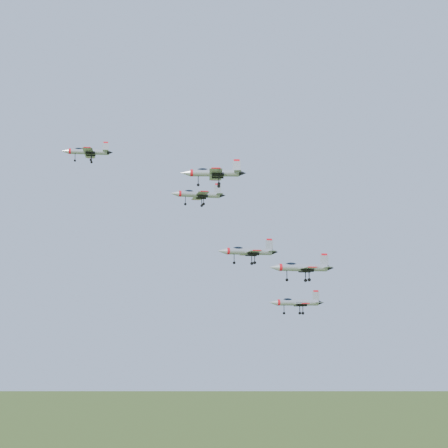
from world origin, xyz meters
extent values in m
cylinder|color=#A3A7AF|center=(-19.09, 9.90, 159.89)|extent=(7.96, 2.33, 1.14)
cone|color=#A3A7AF|center=(-23.76, 10.62, 159.89)|extent=(1.73, 1.37, 1.14)
cone|color=black|center=(-14.59, 9.20, 159.89)|extent=(1.36, 1.14, 0.97)
ellipsoid|color=black|center=(-20.99, 10.19, 160.32)|extent=(2.03, 1.10, 0.72)
cube|color=#A3A7AF|center=(-19.29, 7.45, 159.67)|extent=(2.58, 4.12, 0.12)
cube|color=#A3A7AF|center=(-18.54, 12.30, 159.67)|extent=(2.58, 4.12, 0.12)
cube|color=#A3A7AF|center=(-15.54, 9.35, 161.08)|extent=(1.31, 0.30, 1.84)
cube|color=red|center=(-15.54, 9.35, 162.04)|extent=(0.97, 0.27, 0.31)
cylinder|color=#A3A7AF|center=(3.39, 3.73, 150.88)|extent=(8.70, 1.80, 1.25)
cone|color=#A3A7AF|center=(-1.79, 4.07, 150.88)|extent=(1.81, 1.36, 1.25)
cone|color=black|center=(8.37, 3.41, 150.88)|extent=(1.41, 1.15, 1.06)
ellipsoid|color=black|center=(1.28, 3.87, 151.35)|extent=(2.17, 1.03, 0.79)
cube|color=#A3A7AF|center=(3.40, 1.04, 150.64)|extent=(2.48, 4.36, 0.13)
cube|color=#A3A7AF|center=(3.75, 6.40, 150.64)|extent=(2.48, 4.36, 0.13)
cube|color=#A3A7AF|center=(7.31, 3.48, 152.17)|extent=(1.44, 0.21, 2.02)
cube|color=red|center=(7.31, 3.48, 153.23)|extent=(1.06, 0.20, 0.34)
cylinder|color=#A3A7AF|center=(1.47, -15.32, 151.19)|extent=(8.71, 3.42, 1.25)
cone|color=#A3A7AF|center=(-3.57, -14.00, 151.19)|extent=(2.00, 1.65, 1.25)
cone|color=black|center=(6.32, -16.60, 151.19)|extent=(1.58, 1.37, 1.07)
ellipsoid|color=black|center=(-0.58, -14.78, 151.67)|extent=(2.28, 1.41, 0.80)
cube|color=#A3A7AF|center=(0.97, -17.98, 150.95)|extent=(3.23, 4.67, 0.14)
cube|color=#A3A7AF|center=(2.34, -12.76, 150.95)|extent=(3.23, 4.67, 0.14)
cube|color=#A3A7AF|center=(5.29, -16.33, 152.50)|extent=(1.43, 0.48, 2.03)
cube|color=red|center=(5.29, -16.33, 153.56)|extent=(1.06, 0.40, 0.34)
cylinder|color=#A3A7AF|center=(15.98, 8.76, 139.76)|extent=(10.20, 2.20, 1.46)
cone|color=#A3A7AF|center=(9.92, 9.20, 139.76)|extent=(2.13, 1.61, 1.46)
cone|color=black|center=(21.81, 8.33, 139.76)|extent=(1.66, 1.35, 1.24)
ellipsoid|color=black|center=(13.51, 8.94, 140.31)|extent=(2.54, 1.23, 0.93)
cube|color=#A3A7AF|center=(15.98, 5.60, 139.48)|extent=(2.94, 5.13, 0.16)
cube|color=#A3A7AF|center=(16.44, 11.88, 139.48)|extent=(2.94, 5.13, 0.16)
cube|color=#A3A7AF|center=(20.58, 8.42, 141.28)|extent=(1.69, 0.26, 2.36)
cube|color=red|center=(20.58, 8.42, 142.52)|extent=(1.25, 0.25, 0.39)
cylinder|color=#A3A7AF|center=(19.03, -13.34, 134.82)|extent=(9.31, 2.38, 1.33)
cone|color=#A3A7AF|center=(13.54, -12.70, 134.82)|extent=(1.98, 1.53, 1.33)
cone|color=black|center=(24.33, -13.94, 134.82)|extent=(1.55, 1.29, 1.13)
ellipsoid|color=black|center=(16.79, -13.08, 135.32)|extent=(2.35, 1.21, 0.85)
cube|color=#A3A7AF|center=(18.91, -16.21, 134.56)|extent=(2.86, 4.75, 0.14)
cube|color=#A3A7AF|center=(19.56, -10.51, 134.56)|extent=(2.86, 4.75, 0.14)
cube|color=#A3A7AF|center=(23.21, -13.82, 136.20)|extent=(1.54, 0.30, 2.15)
cube|color=red|center=(23.21, -13.82, 137.33)|extent=(1.14, 0.27, 0.36)
cylinder|color=#A3A7AF|center=(23.71, 0.49, 128.60)|extent=(8.86, 2.15, 1.27)
cone|color=#A3A7AF|center=(18.48, 1.03, 128.60)|extent=(1.87, 1.44, 1.27)
cone|color=black|center=(28.76, -0.02, 128.60)|extent=(1.47, 1.21, 1.08)
ellipsoid|color=black|center=(21.58, 0.71, 129.08)|extent=(2.23, 1.12, 0.80)
cube|color=#A3A7AF|center=(23.63, -2.24, 128.36)|extent=(2.67, 4.50, 0.14)
cube|color=#A3A7AF|center=(24.19, 3.19, 128.36)|extent=(2.67, 4.50, 0.14)
cube|color=#A3A7AF|center=(27.69, 0.09, 129.92)|extent=(1.47, 0.26, 2.05)
cube|color=red|center=(27.69, 0.09, 130.99)|extent=(1.08, 0.24, 0.34)
camera|label=1|loc=(-27.28, -119.99, 126.77)|focal=50.00mm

